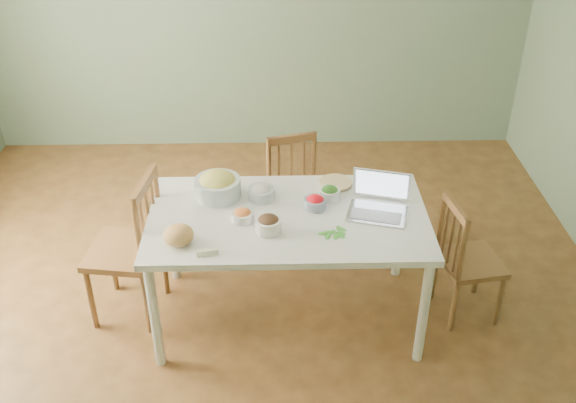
{
  "coord_description": "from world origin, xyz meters",
  "views": [
    {
      "loc": [
        0.16,
        -3.37,
        3.03
      ],
      "look_at": [
        0.24,
        -0.03,
        0.9
      ],
      "focal_mm": 41.09,
      "sensor_mm": 36.0,
      "label": 1
    }
  ],
  "objects_px": {
    "dining_table": "(288,267)",
    "chair_far": "(298,201)",
    "bowl_squash": "(218,185)",
    "laptop": "(378,198)",
    "bread_boule": "(178,235)",
    "chair_right": "(471,259)",
    "chair_left": "(123,248)"
  },
  "relations": [
    {
      "from": "dining_table",
      "to": "chair_far",
      "type": "height_order",
      "value": "chair_far"
    },
    {
      "from": "bowl_squash",
      "to": "laptop",
      "type": "xyz_separation_m",
      "value": [
        0.98,
        -0.24,
        0.04
      ]
    },
    {
      "from": "bowl_squash",
      "to": "laptop",
      "type": "height_order",
      "value": "laptop"
    },
    {
      "from": "dining_table",
      "to": "bread_boule",
      "type": "distance_m",
      "value": 0.83
    },
    {
      "from": "chair_right",
      "to": "bowl_squash",
      "type": "relative_size",
      "value": 3.01
    },
    {
      "from": "chair_far",
      "to": "laptop",
      "type": "xyz_separation_m",
      "value": [
        0.45,
        -0.72,
        0.47
      ]
    },
    {
      "from": "chair_right",
      "to": "chair_far",
      "type": "bearing_deg",
      "value": 47.96
    },
    {
      "from": "bread_boule",
      "to": "bowl_squash",
      "type": "height_order",
      "value": "bowl_squash"
    },
    {
      "from": "dining_table",
      "to": "chair_left",
      "type": "distance_m",
      "value": 1.06
    },
    {
      "from": "chair_left",
      "to": "laptop",
      "type": "bearing_deg",
      "value": 95.34
    },
    {
      "from": "chair_far",
      "to": "chair_right",
      "type": "xyz_separation_m",
      "value": [
        1.1,
        -0.7,
        -0.02
      ]
    },
    {
      "from": "chair_far",
      "to": "chair_left",
      "type": "bearing_deg",
      "value": -165.52
    },
    {
      "from": "dining_table",
      "to": "bowl_squash",
      "type": "height_order",
      "value": "bowl_squash"
    },
    {
      "from": "chair_left",
      "to": "laptop",
      "type": "relative_size",
      "value": 2.93
    },
    {
      "from": "chair_left",
      "to": "bread_boule",
      "type": "xyz_separation_m",
      "value": [
        0.42,
        -0.35,
        0.34
      ]
    },
    {
      "from": "chair_far",
      "to": "chair_right",
      "type": "height_order",
      "value": "chair_far"
    },
    {
      "from": "chair_right",
      "to": "laptop",
      "type": "distance_m",
      "value": 0.81
    },
    {
      "from": "dining_table",
      "to": "laptop",
      "type": "bearing_deg",
      "value": -0.94
    },
    {
      "from": "bread_boule",
      "to": "bowl_squash",
      "type": "relative_size",
      "value": 0.6
    },
    {
      "from": "dining_table",
      "to": "chair_right",
      "type": "relative_size",
      "value": 1.96
    },
    {
      "from": "dining_table",
      "to": "bread_boule",
      "type": "xyz_separation_m",
      "value": [
        -0.63,
        -0.27,
        0.46
      ]
    },
    {
      "from": "dining_table",
      "to": "laptop",
      "type": "distance_m",
      "value": 0.75
    },
    {
      "from": "chair_far",
      "to": "laptop",
      "type": "distance_m",
      "value": 0.97
    },
    {
      "from": "chair_left",
      "to": "chair_far",
      "type": "bearing_deg",
      "value": 127.46
    },
    {
      "from": "chair_left",
      "to": "chair_right",
      "type": "relative_size",
      "value": 1.19
    },
    {
      "from": "chair_left",
      "to": "bowl_squash",
      "type": "xyz_separation_m",
      "value": [
        0.62,
        0.15,
        0.37
      ]
    },
    {
      "from": "chair_far",
      "to": "bread_boule",
      "type": "distance_m",
      "value": 1.29
    },
    {
      "from": "bread_boule",
      "to": "bowl_squash",
      "type": "bearing_deg",
      "value": 69.26
    },
    {
      "from": "chair_far",
      "to": "chair_left",
      "type": "distance_m",
      "value": 1.31
    },
    {
      "from": "chair_far",
      "to": "chair_left",
      "type": "height_order",
      "value": "chair_left"
    },
    {
      "from": "bread_boule",
      "to": "laptop",
      "type": "distance_m",
      "value": 1.21
    },
    {
      "from": "chair_right",
      "to": "laptop",
      "type": "height_order",
      "value": "laptop"
    }
  ]
}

